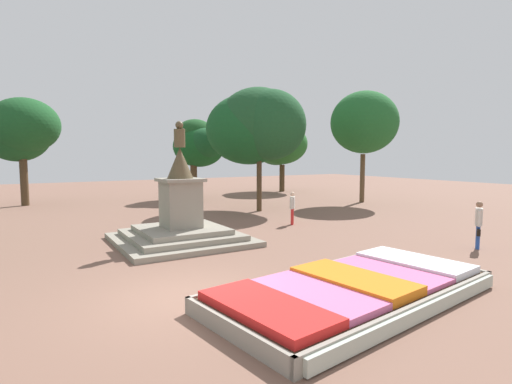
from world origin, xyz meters
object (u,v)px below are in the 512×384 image
object	(u,v)px
pedestrian_with_handbag	(479,222)
pedestrian_near_planter	(292,206)
flower_planter	(355,289)
statue_monument	(181,221)

from	to	relation	value
pedestrian_with_handbag	pedestrian_near_planter	size ratio (longest dim) A/B	1.08
flower_planter	pedestrian_near_planter	world-z (taller)	pedestrian_near_planter
statue_monument	pedestrian_near_planter	size ratio (longest dim) A/B	3.00
statue_monument	pedestrian_with_handbag	distance (m)	10.86
statue_monument	pedestrian_with_handbag	xyz separation A→B (m)	(8.71, -6.49, 0.14)
pedestrian_with_handbag	statue_monument	bearing A→B (deg)	143.31
flower_planter	pedestrian_with_handbag	bearing A→B (deg)	10.73
pedestrian_with_handbag	pedestrian_near_planter	world-z (taller)	pedestrian_with_handbag
statue_monument	flower_planter	bearing A→B (deg)	-80.59
statue_monument	pedestrian_near_planter	xyz separation A→B (m)	(5.99, 0.99, 0.09)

